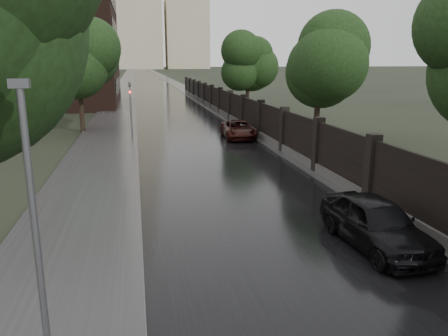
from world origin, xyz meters
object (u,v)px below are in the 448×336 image
tree_right_b (319,67)px  tree_right_c (248,65)px  car_right_far (238,129)px  car_right_near (376,223)px  lamp_post (38,258)px  tree_left_far (78,62)px  traffic_light (131,107)px

tree_right_b → tree_right_c: same height
car_right_far → tree_right_b: bearing=-32.4°
car_right_near → lamp_post: bearing=-151.9°
tree_left_far → car_right_far: tree_left_far is taller
lamp_post → car_right_near: lamp_post is taller
car_right_far → tree_right_c: bearing=76.3°
lamp_post → car_right_near: size_ratio=1.17×
traffic_light → car_right_far: traffic_light is taller
tree_right_b → lamp_post: 24.33m
tree_left_far → lamp_post: bearing=-84.8°
tree_left_far → car_right_far: bearing=-23.6°
car_right_near → car_right_far: car_right_near is taller
tree_right_c → lamp_post: size_ratio=1.37×
tree_right_c → car_right_near: 34.23m
tree_right_c → traffic_light: 19.26m
tree_right_b → tree_right_c: bearing=90.0°
tree_right_c → car_right_far: bearing=-106.8°
tree_right_b → traffic_light: (-11.80, 2.99, -2.55)m
tree_left_far → car_right_far: 12.90m
tree_right_b → tree_right_c: 18.00m
tree_left_far → traffic_light: size_ratio=1.85×
tree_left_far → traffic_light: tree_left_far is taller
tree_right_b → car_right_near: 16.88m
tree_right_c → car_right_near: size_ratio=1.60×
tree_right_c → traffic_light: size_ratio=1.75×
car_right_near → traffic_light: bearing=107.8°
tree_right_b → traffic_light: tree_right_b is taller
tree_right_b → lamp_post: tree_right_b is taller
tree_right_b → car_right_far: size_ratio=1.57×
lamp_post → car_right_near: (8.12, 4.87, -1.92)m
tree_left_far → car_right_near: tree_left_far is taller
tree_right_c → car_right_far: 16.07m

